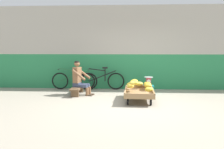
{
  "coord_description": "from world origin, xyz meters",
  "views": [
    {
      "loc": [
        -0.2,
        -5.93,
        1.57
      ],
      "look_at": [
        -0.61,
        1.01,
        0.75
      ],
      "focal_mm": 36.16,
      "sensor_mm": 36.0,
      "label": 1
    }
  ],
  "objects_px": {
    "bicycle_far_left": "(102,80)",
    "plastic_crate": "(148,90)",
    "weighing_scale": "(149,81)",
    "bicycle_near_left": "(73,80)",
    "shopping_bag": "(150,94)",
    "low_bench": "(77,89)",
    "banana_cart": "(139,93)",
    "vendor_seated": "(80,78)"
  },
  "relations": [
    {
      "from": "vendor_seated",
      "to": "weighing_scale",
      "type": "distance_m",
      "value": 2.34
    },
    {
      "from": "weighing_scale",
      "to": "bicycle_near_left",
      "type": "height_order",
      "value": "bicycle_near_left"
    },
    {
      "from": "vendor_seated",
      "to": "plastic_crate",
      "type": "xyz_separation_m",
      "value": [
        2.32,
        0.22,
        -0.42
      ]
    },
    {
      "from": "banana_cart",
      "to": "low_bench",
      "type": "bearing_deg",
      "value": 158.54
    },
    {
      "from": "banana_cart",
      "to": "low_bench",
      "type": "height_order",
      "value": "banana_cart"
    },
    {
      "from": "bicycle_near_left",
      "to": "vendor_seated",
      "type": "bearing_deg",
      "value": -64.88
    },
    {
      "from": "low_bench",
      "to": "weighing_scale",
      "type": "bearing_deg",
      "value": 4.75
    },
    {
      "from": "shopping_bag",
      "to": "low_bench",
      "type": "bearing_deg",
      "value": 173.28
    },
    {
      "from": "plastic_crate",
      "to": "shopping_bag",
      "type": "xyz_separation_m",
      "value": [
        0.01,
        -0.49,
        -0.03
      ]
    },
    {
      "from": "vendor_seated",
      "to": "plastic_crate",
      "type": "height_order",
      "value": "vendor_seated"
    },
    {
      "from": "plastic_crate",
      "to": "shopping_bag",
      "type": "relative_size",
      "value": 1.5
    },
    {
      "from": "weighing_scale",
      "to": "shopping_bag",
      "type": "bearing_deg",
      "value": -88.52
    },
    {
      "from": "plastic_crate",
      "to": "bicycle_near_left",
      "type": "relative_size",
      "value": 0.22
    },
    {
      "from": "vendor_seated",
      "to": "bicycle_near_left",
      "type": "xyz_separation_m",
      "value": [
        -0.44,
        0.94,
        -0.21
      ]
    },
    {
      "from": "plastic_crate",
      "to": "weighing_scale",
      "type": "relative_size",
      "value": 1.2
    },
    {
      "from": "banana_cart",
      "to": "bicycle_far_left",
      "type": "relative_size",
      "value": 0.89
    },
    {
      "from": "plastic_crate",
      "to": "bicycle_far_left",
      "type": "height_order",
      "value": "bicycle_far_left"
    },
    {
      "from": "weighing_scale",
      "to": "bicycle_near_left",
      "type": "distance_m",
      "value": 2.85
    },
    {
      "from": "weighing_scale",
      "to": "bicycle_far_left",
      "type": "distance_m",
      "value": 1.81
    },
    {
      "from": "banana_cart",
      "to": "vendor_seated",
      "type": "distance_m",
      "value": 2.12
    },
    {
      "from": "low_bench",
      "to": "shopping_bag",
      "type": "xyz_separation_m",
      "value": [
        2.42,
        -0.29,
        -0.08
      ]
    },
    {
      "from": "bicycle_near_left",
      "to": "shopping_bag",
      "type": "height_order",
      "value": "bicycle_near_left"
    },
    {
      "from": "bicycle_far_left",
      "to": "plastic_crate",
      "type": "bearing_deg",
      "value": -24.03
    },
    {
      "from": "vendor_seated",
      "to": "weighing_scale",
      "type": "bearing_deg",
      "value": 5.46
    },
    {
      "from": "vendor_seated",
      "to": "plastic_crate",
      "type": "relative_size",
      "value": 3.17
    },
    {
      "from": "plastic_crate",
      "to": "bicycle_near_left",
      "type": "xyz_separation_m",
      "value": [
        -2.76,
        0.71,
        0.2
      ]
    },
    {
      "from": "plastic_crate",
      "to": "bicycle_near_left",
      "type": "bearing_deg",
      "value": 165.5
    },
    {
      "from": "low_bench",
      "to": "shopping_bag",
      "type": "height_order",
      "value": "low_bench"
    },
    {
      "from": "plastic_crate",
      "to": "banana_cart",
      "type": "bearing_deg",
      "value": -110.73
    },
    {
      "from": "vendor_seated",
      "to": "plastic_crate",
      "type": "distance_m",
      "value": 2.37
    },
    {
      "from": "vendor_seated",
      "to": "bicycle_far_left",
      "type": "xyz_separation_m",
      "value": [
        0.67,
        0.96,
        -0.21
      ]
    },
    {
      "from": "vendor_seated",
      "to": "shopping_bag",
      "type": "distance_m",
      "value": 2.39
    },
    {
      "from": "banana_cart",
      "to": "vendor_seated",
      "type": "height_order",
      "value": "vendor_seated"
    },
    {
      "from": "vendor_seated",
      "to": "shopping_bag",
      "type": "xyz_separation_m",
      "value": [
        2.33,
        -0.26,
        -0.45
      ]
    },
    {
      "from": "low_bench",
      "to": "vendor_seated",
      "type": "relative_size",
      "value": 0.97
    },
    {
      "from": "bicycle_near_left",
      "to": "bicycle_far_left",
      "type": "height_order",
      "value": "same"
    },
    {
      "from": "weighing_scale",
      "to": "bicycle_near_left",
      "type": "relative_size",
      "value": 0.18
    },
    {
      "from": "bicycle_far_left",
      "to": "weighing_scale",
      "type": "bearing_deg",
      "value": -24.06
    },
    {
      "from": "banana_cart",
      "to": "bicycle_near_left",
      "type": "xyz_separation_m",
      "value": [
        -2.38,
        1.71,
        0.11
      ]
    },
    {
      "from": "bicycle_far_left",
      "to": "shopping_bag",
      "type": "height_order",
      "value": "bicycle_far_left"
    },
    {
      "from": "bicycle_near_left",
      "to": "bicycle_far_left",
      "type": "distance_m",
      "value": 1.11
    },
    {
      "from": "bicycle_near_left",
      "to": "plastic_crate",
      "type": "bearing_deg",
      "value": -14.5
    }
  ]
}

